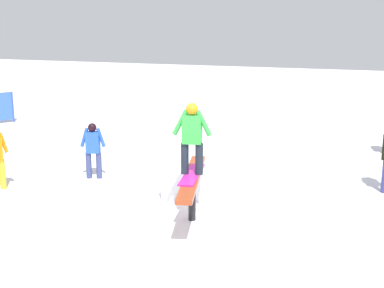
# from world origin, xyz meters

# --- Properties ---
(ground_plane) EXTENTS (60.00, 60.00, 0.00)m
(ground_plane) POSITION_xyz_m (0.00, 0.00, 0.00)
(ground_plane) COLOR white
(rail_feature) EXTENTS (2.78, 0.89, 0.88)m
(rail_feature) POSITION_xyz_m (0.00, 0.00, 0.75)
(rail_feature) COLOR black
(rail_feature) RESTS_ON ground
(snow_kicker_ramp) EXTENTS (2.09, 1.86, 0.69)m
(snow_kicker_ramp) POSITION_xyz_m (-1.85, -0.42, 0.35)
(snow_kicker_ramp) COLOR white
(snow_kicker_ramp) RESTS_ON ground
(main_rider_on_rail) EXTENTS (1.41, 0.74, 1.36)m
(main_rider_on_rail) POSITION_xyz_m (0.00, 0.00, 1.56)
(main_rider_on_rail) COLOR #CE2598
(main_rider_on_rail) RESTS_ON rail_feature
(bystander_blue) EXTENTS (0.27, 0.60, 1.33)m
(bystander_blue) POSITION_xyz_m (-1.80, -3.05, 0.74)
(bystander_blue) COLOR #3A4476
(bystander_blue) RESTS_ON ground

